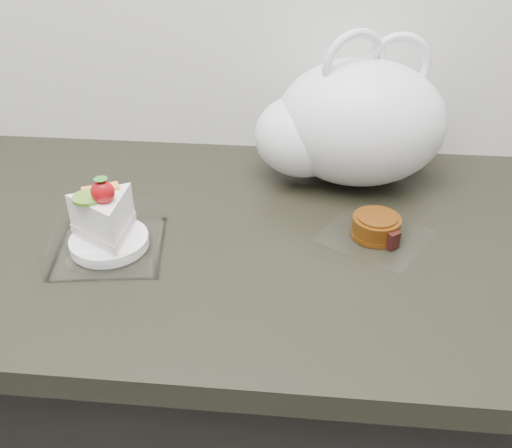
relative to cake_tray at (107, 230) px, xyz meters
The scene contains 4 objects.
counter 0.49m from the cake_tray, 38.74° to the left, with size 2.04×0.64×0.90m.
cake_tray is the anchor object (origin of this frame).
mooncake_wrap 0.41m from the cake_tray, 10.12° to the left, with size 0.20×0.20×0.04m.
plastic_bag 0.45m from the cake_tray, 35.41° to the left, with size 0.38×0.31×0.27m.
Camera 1 is at (0.20, 0.94, 1.40)m, focal length 40.00 mm.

